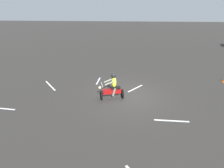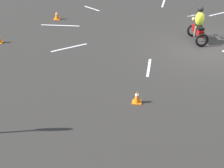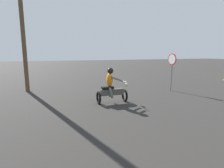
% 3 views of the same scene
% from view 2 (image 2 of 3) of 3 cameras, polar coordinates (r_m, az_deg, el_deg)
% --- Properties ---
extents(ground_plane, '(120.00, 120.00, 0.00)m').
position_cam_2_polar(ground_plane, '(19.22, 12.72, 4.35)').
color(ground_plane, '#2D2B28').
extents(motorcycle_rider_foreground, '(0.95, 1.56, 1.66)m').
position_cam_2_polar(motorcycle_rider_foreground, '(19.80, 11.24, 7.40)').
color(motorcycle_rider_foreground, black).
rests_on(motorcycle_rider_foreground, ground).
extents(traffic_cone_near_left, '(0.32, 0.32, 0.43)m').
position_cam_2_polar(traffic_cone_near_left, '(14.43, 3.28, -1.72)').
color(traffic_cone_near_left, orange).
rests_on(traffic_cone_near_left, ground).
extents(traffic_cone_far_right, '(0.32, 0.32, 0.45)m').
position_cam_2_polar(traffic_cone_far_right, '(22.86, -7.22, 8.90)').
color(traffic_cone_far_right, orange).
rests_on(traffic_cone_far_right, ground).
extents(lane_stripe_e, '(1.94, 0.14, 0.01)m').
position_cam_2_polar(lane_stripe_e, '(21.97, -6.77, 7.62)').
color(lane_stripe_e, silver).
rests_on(lane_stripe_e, ground).
extents(lane_stripe_ne, '(1.40, 1.18, 0.01)m').
position_cam_2_polar(lane_stripe_ne, '(19.09, -5.61, 4.76)').
color(lane_stripe_ne, silver).
rests_on(lane_stripe_ne, ground).
extents(lane_stripe_n, '(0.12, 1.71, 0.01)m').
position_cam_2_polar(lane_stripe_n, '(17.11, 4.83, 2.16)').
color(lane_stripe_n, silver).
rests_on(lane_stripe_n, ground).
extents(lane_stripe_sw, '(1.57, 1.37, 0.01)m').
position_cam_2_polar(lane_stripe_sw, '(24.56, 14.24, 9.01)').
color(lane_stripe_sw, silver).
rests_on(lane_stripe_sw, ground).
extents(lane_stripe_s, '(0.24, 1.91, 0.01)m').
position_cam_2_polar(lane_stripe_s, '(25.91, 6.75, 10.52)').
color(lane_stripe_s, silver).
rests_on(lane_stripe_s, ground).
extents(lane_stripe_se, '(1.03, 0.88, 0.01)m').
position_cam_2_polar(lane_stripe_se, '(24.63, -2.64, 9.84)').
color(lane_stripe_se, silver).
rests_on(lane_stripe_se, ground).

